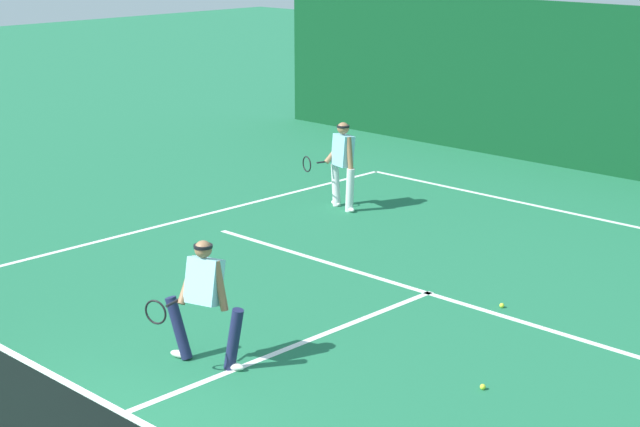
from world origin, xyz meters
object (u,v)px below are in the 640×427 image
(player_far, at_px, (342,162))
(tennis_ball, at_px, (483,387))
(tennis_ball_extra, at_px, (502,305))
(player_near, at_px, (204,298))

(player_far, height_order, tennis_ball, player_far)
(tennis_ball, height_order, tennis_ball_extra, same)
(player_near, relative_size, tennis_ball, 23.17)
(tennis_ball, distance_m, tennis_ball_extra, 2.64)
(player_far, bearing_deg, tennis_ball, 160.21)
(player_far, distance_m, tennis_ball_extra, 5.55)
(player_far, relative_size, tennis_ball_extra, 24.23)
(player_near, height_order, player_far, player_far)
(tennis_ball, xyz_separation_m, tennis_ball_extra, (-1.32, 2.29, 0.00))
(player_far, xyz_separation_m, tennis_ball, (6.34, -4.50, -0.84))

